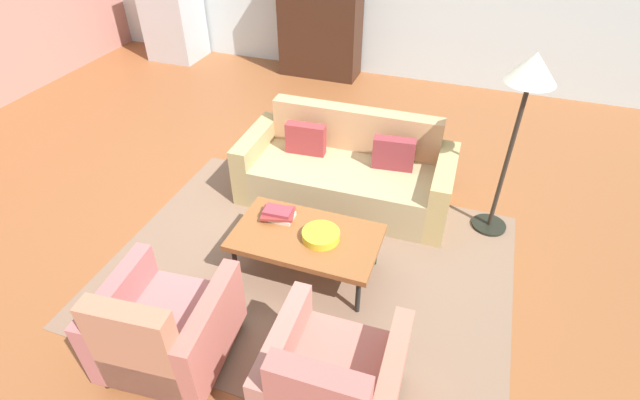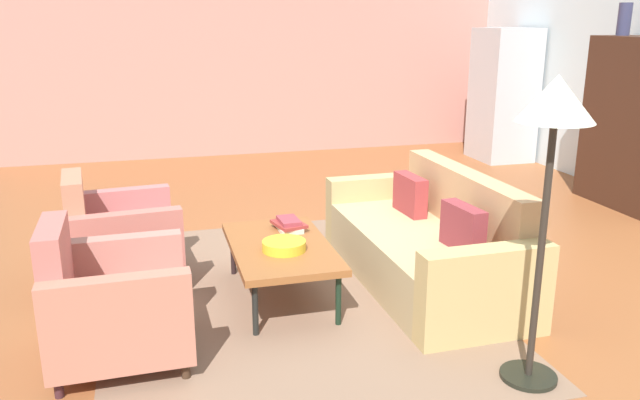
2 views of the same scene
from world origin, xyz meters
name	(u,v)px [view 1 (image 1 of 2)]	position (x,y,z in m)	size (l,w,h in m)	color
ground_plane	(303,212)	(0.00, 0.00, 0.00)	(11.71, 11.71, 0.00)	brown
area_rug	(309,266)	(0.32, -0.70, 0.00)	(3.40, 2.60, 0.01)	#80624D
couch	(347,171)	(0.32, 0.44, 0.29)	(2.12, 0.94, 0.86)	tan
coffee_table	(306,238)	(0.32, -0.75, 0.38)	(1.20, 0.70, 0.41)	black
armchair_left	(163,332)	(-0.27, -1.92, 0.34)	(0.87, 0.87, 0.88)	#2D250F
armchair_right	(331,386)	(0.93, -1.92, 0.34)	(0.82, 0.82, 0.88)	#3A230F
fruit_bowl	(321,235)	(0.45, -0.75, 0.45)	(0.31, 0.31, 0.07)	gold
book_stack	(278,214)	(0.02, -0.62, 0.46)	(0.31, 0.26, 0.09)	beige
cabinet	(320,16)	(-1.00, 3.40, 0.90)	(1.20, 0.51, 1.80)	#3B2115
refrigerator	(170,0)	(-3.53, 3.29, 0.93)	(0.80, 0.73, 1.85)	#B7BABF
floor_lamp	(528,87)	(1.78, 0.39, 1.44)	(0.40, 0.40, 1.72)	black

